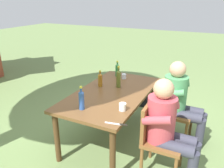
# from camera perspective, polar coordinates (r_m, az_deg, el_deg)

# --- Properties ---
(ground_plane) EXTENTS (24.00, 24.00, 0.00)m
(ground_plane) POSITION_cam_1_polar(r_m,az_deg,el_deg) (3.48, 0.00, -13.26)
(ground_plane) COLOR #6B844C
(dining_table) EXTENTS (1.70, 0.93, 0.74)m
(dining_table) POSITION_cam_1_polar(r_m,az_deg,el_deg) (3.16, 0.00, -3.48)
(dining_table) COLOR brown
(dining_table) RESTS_ON ground_plane
(chair_near_left) EXTENTS (0.44, 0.44, 0.87)m
(chair_near_left) POSITION_cam_1_polar(r_m,az_deg,el_deg) (2.70, 11.33, -12.60)
(chair_near_left) COLOR brown
(chair_near_left) RESTS_ON ground_plane
(chair_near_right) EXTENTS (0.46, 0.46, 0.87)m
(chair_near_right) POSITION_cam_1_polar(r_m,az_deg,el_deg) (3.35, 14.85, -5.81)
(chair_near_right) COLOR brown
(chair_near_right) RESTS_ON ground_plane
(person_in_white_shirt) EXTENTS (0.47, 0.62, 1.18)m
(person_in_white_shirt) POSITION_cam_1_polar(r_m,az_deg,el_deg) (2.59, 13.96, -9.99)
(person_in_white_shirt) COLOR #B7424C
(person_in_white_shirt) RESTS_ON ground_plane
(person_in_plaid_shirt) EXTENTS (0.47, 0.62, 1.18)m
(person_in_plaid_shirt) POSITION_cam_1_polar(r_m,az_deg,el_deg) (3.26, 16.98, -3.55)
(person_in_plaid_shirt) COLOR #4C935B
(person_in_plaid_shirt) RESTS_ON ground_plane
(bottle_blue) EXTENTS (0.06, 0.06, 0.29)m
(bottle_blue) POSITION_cam_1_polar(r_m,az_deg,el_deg) (2.63, -7.75, -3.92)
(bottle_blue) COLOR #2D56A3
(bottle_blue) RESTS_ON dining_table
(bottle_olive) EXTENTS (0.06, 0.06, 0.32)m
(bottle_olive) POSITION_cam_1_polar(r_m,az_deg,el_deg) (3.26, 1.65, 1.53)
(bottle_olive) COLOR #566623
(bottle_olive) RESTS_ON dining_table
(bottle_amber) EXTENTS (0.06, 0.06, 0.25)m
(bottle_amber) POSITION_cam_1_polar(r_m,az_deg,el_deg) (3.30, -3.02, 1.16)
(bottle_amber) COLOR #996019
(bottle_amber) RESTS_ON dining_table
(bottle_green) EXTENTS (0.06, 0.06, 0.26)m
(bottle_green) POSITION_cam_1_polar(r_m,az_deg,el_deg) (3.71, 1.36, 3.63)
(bottle_green) COLOR #287A38
(bottle_green) RESTS_ON dining_table
(cup_white) EXTENTS (0.08, 0.08, 0.09)m
(cup_white) POSITION_cam_1_polar(r_m,az_deg,el_deg) (2.62, 2.71, -5.81)
(cup_white) COLOR white
(cup_white) RESTS_ON dining_table
(cup_glass) EXTENTS (0.07, 0.07, 0.08)m
(cup_glass) POSITION_cam_1_polar(r_m,az_deg,el_deg) (3.63, 3.06, 1.95)
(cup_glass) COLOR silver
(cup_glass) RESTS_ON dining_table
(table_knife) EXTENTS (0.06, 0.24, 0.01)m
(table_knife) POSITION_cam_1_polar(r_m,az_deg,el_deg) (2.36, 1.47, -10.13)
(table_knife) COLOR silver
(table_knife) RESTS_ON dining_table
(backpack_by_near_side) EXTENTS (0.32, 0.23, 0.39)m
(backpack_by_near_side) POSITION_cam_1_polar(r_m,az_deg,el_deg) (4.41, 8.87, -2.91)
(backpack_by_near_side) COLOR black
(backpack_by_near_side) RESTS_ON ground_plane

